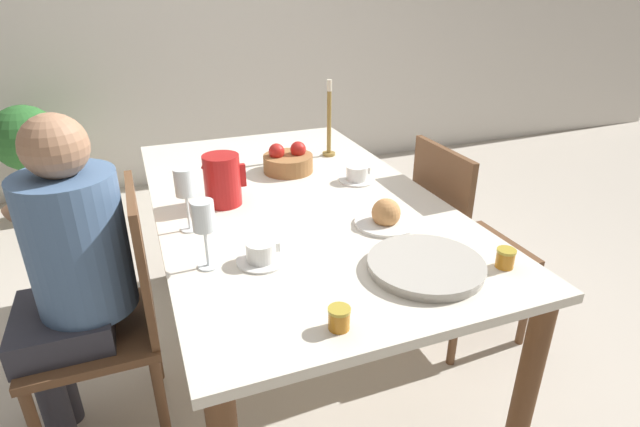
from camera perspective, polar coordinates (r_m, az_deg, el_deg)
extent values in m
plane|color=beige|center=(2.30, -2.48, -15.49)|extent=(20.00, 20.00, 0.00)
cube|color=silver|center=(4.07, -14.55, 21.64)|extent=(10.00, 0.06, 2.60)
cube|color=silver|center=(1.91, -2.88, 1.39)|extent=(1.02, 1.77, 0.03)
cylinder|color=brown|center=(1.73, 22.40, -18.50)|extent=(0.07, 0.07, 0.71)
cylinder|color=brown|center=(2.73, -17.35, -0.70)|extent=(0.07, 0.07, 0.71)
cylinder|color=brown|center=(2.91, 0.56, 2.07)|extent=(0.07, 0.07, 0.71)
cylinder|color=brown|center=(2.19, -28.44, -14.70)|extent=(0.04, 0.04, 0.40)
cylinder|color=brown|center=(1.87, -17.61, -20.21)|extent=(0.04, 0.04, 0.40)
cylinder|color=brown|center=(2.15, -18.51, -13.42)|extent=(0.04, 0.04, 0.40)
cube|color=brown|center=(1.89, -24.68, -12.37)|extent=(0.42, 0.42, 0.03)
cube|color=brown|center=(1.74, -19.73, -4.78)|extent=(0.03, 0.39, 0.48)
cylinder|color=brown|center=(2.63, 17.18, -5.63)|extent=(0.04, 0.04, 0.40)
cylinder|color=brown|center=(2.40, 22.52, -9.69)|extent=(0.04, 0.04, 0.40)
cylinder|color=brown|center=(2.44, 10.19, -7.42)|extent=(0.04, 0.04, 0.40)
cylinder|color=brown|center=(2.19, 15.20, -12.16)|extent=(0.04, 0.04, 0.40)
cube|color=brown|center=(2.29, 16.94, -4.07)|extent=(0.42, 0.42, 0.03)
cube|color=brown|center=(2.07, 13.45, 0.98)|extent=(0.03, 0.39, 0.48)
cylinder|color=#33333D|center=(1.98, -28.01, -18.86)|extent=(0.09, 0.09, 0.43)
cylinder|color=#33333D|center=(2.10, -27.66, -15.92)|extent=(0.09, 0.09, 0.43)
cube|color=#33333D|center=(1.87, -27.16, -11.06)|extent=(0.30, 0.34, 0.11)
cylinder|color=#4C6B93|center=(1.72, -26.00, -3.18)|extent=(0.30, 0.30, 0.46)
sphere|color=#A37556|center=(1.61, -28.11, 6.78)|extent=(0.19, 0.19, 0.19)
cylinder|color=#A37556|center=(1.88, -29.35, 2.32)|extent=(0.25, 0.06, 0.20)
cylinder|color=red|center=(1.85, -11.11, 3.77)|extent=(0.13, 0.13, 0.19)
cube|color=red|center=(1.86, -8.82, 4.37)|extent=(0.02, 0.02, 0.08)
cone|color=red|center=(1.81, -12.95, 5.73)|extent=(0.04, 0.04, 0.04)
cylinder|color=white|center=(1.71, -14.62, -1.72)|extent=(0.06, 0.06, 0.00)
cylinder|color=white|center=(1.68, -14.84, 0.17)|extent=(0.01, 0.01, 0.12)
cylinder|color=white|center=(1.64, -15.24, 3.49)|extent=(0.06, 0.06, 0.09)
cylinder|color=white|center=(1.48, -12.61, -5.86)|extent=(0.06, 0.06, 0.00)
cylinder|color=white|center=(1.46, -12.83, -3.83)|extent=(0.01, 0.01, 0.11)
cylinder|color=white|center=(1.41, -13.22, -0.24)|extent=(0.06, 0.06, 0.09)
cylinder|color=gold|center=(1.42, -13.14, -0.95)|extent=(0.05, 0.05, 0.05)
cylinder|color=white|center=(1.48, -6.71, -5.36)|extent=(0.15, 0.15, 0.01)
cylinder|color=white|center=(1.47, -6.77, -4.28)|extent=(0.09, 0.09, 0.06)
cube|color=white|center=(1.48, -4.88, -3.85)|extent=(0.01, 0.01, 0.03)
cylinder|color=white|center=(2.06, 4.22, 3.81)|extent=(0.15, 0.15, 0.01)
cylinder|color=white|center=(2.05, 4.24, 4.64)|extent=(0.09, 0.09, 0.06)
cube|color=white|center=(2.07, 5.52, 4.88)|extent=(0.01, 0.01, 0.03)
cylinder|color=#B7B2A8|center=(1.46, 11.98, -6.07)|extent=(0.33, 0.33, 0.02)
cylinder|color=#B7B2A8|center=(1.45, 12.03, -5.56)|extent=(0.33, 0.33, 0.01)
cylinder|color=white|center=(1.70, 7.49, -1.08)|extent=(0.21, 0.21, 0.01)
sphere|color=tan|center=(1.69, 7.56, 0.07)|extent=(0.10, 0.10, 0.10)
cylinder|color=#C67A1E|center=(1.20, 2.20, -11.88)|extent=(0.05, 0.05, 0.06)
cylinder|color=gold|center=(1.19, 2.22, -10.93)|extent=(0.05, 0.05, 0.01)
cylinder|color=#C67A1E|center=(1.53, 20.42, -4.81)|extent=(0.05, 0.05, 0.06)
cylinder|color=gold|center=(1.52, 20.56, -4.01)|extent=(0.05, 0.05, 0.01)
cylinder|color=#9E6B3D|center=(2.16, -3.66, 5.74)|extent=(0.21, 0.21, 0.07)
sphere|color=red|center=(2.16, -2.52, 7.34)|extent=(0.07, 0.07, 0.07)
sphere|color=red|center=(2.14, -4.99, 7.08)|extent=(0.07, 0.07, 0.07)
cylinder|color=olive|center=(2.37, 1.01, 6.83)|extent=(0.06, 0.06, 0.01)
cylinder|color=olive|center=(2.33, 1.04, 10.35)|extent=(0.02, 0.02, 0.29)
cylinder|color=beige|center=(2.29, 1.08, 14.43)|extent=(0.02, 0.02, 0.05)
cylinder|color=#A8603D|center=(3.92, -29.11, 1.06)|extent=(0.22, 0.22, 0.22)
cylinder|color=brown|center=(3.86, -29.71, 3.68)|extent=(0.04, 0.04, 0.17)
sphere|color=#2D6B2D|center=(3.78, -30.56, 7.42)|extent=(0.43, 0.43, 0.43)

